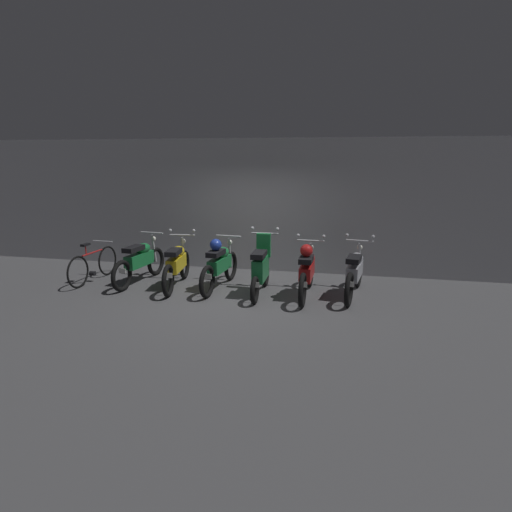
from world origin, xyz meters
name	(u,v)px	position (x,y,z in m)	size (l,w,h in m)	color
ground_plane	(235,298)	(0.00, 0.00, 0.00)	(80.00, 80.00, 0.00)	#4C4C4F
back_wall	(258,205)	(0.00, 2.31, 1.55)	(16.00, 0.30, 3.10)	#ADADB2
motorbike_slot_0	(140,261)	(-2.27, 0.61, 0.49)	(0.56, 1.95, 1.03)	black
motorbike_slot_1	(177,264)	(-1.37, 0.47, 0.49)	(0.59, 1.95, 1.15)	black
motorbike_slot_2	(220,264)	(-0.45, 0.55, 0.53)	(0.56, 1.95, 1.08)	black
motorbike_slot_3	(261,268)	(0.45, 0.35, 0.53)	(0.59, 1.68, 1.29)	black
motorbike_slot_4	(307,270)	(1.36, 0.38, 0.53)	(0.59, 1.95, 1.15)	black
motorbike_slot_5	(355,272)	(2.28, 0.60, 0.49)	(0.58, 1.94, 1.15)	black
bicycle	(93,265)	(-3.33, 0.49, 0.36)	(0.50, 1.73, 0.89)	black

